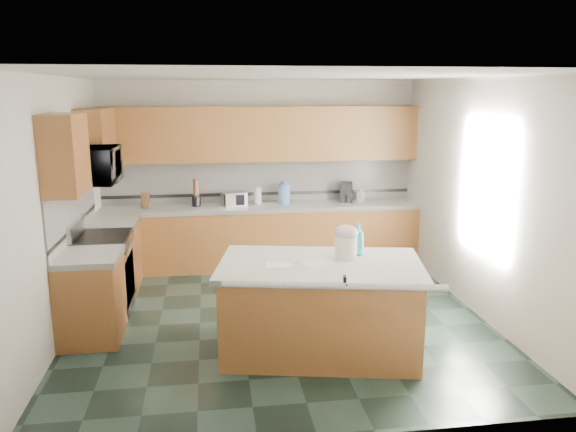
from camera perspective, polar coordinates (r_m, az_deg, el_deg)
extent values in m
plane|color=black|center=(6.52, -0.89, -10.36)|extent=(4.60, 4.60, 0.00)
plane|color=white|center=(6.01, -0.97, 14.09)|extent=(4.60, 4.60, 0.00)
cube|color=silver|center=(8.40, -2.92, 4.41)|extent=(4.60, 0.04, 2.70)
cube|color=silver|center=(3.90, 3.37, -5.25)|extent=(4.60, 0.04, 2.70)
cube|color=silver|center=(6.28, -22.45, 0.66)|extent=(0.04, 4.60, 2.70)
cube|color=silver|center=(6.81, 18.85, 1.82)|extent=(0.04, 4.60, 2.70)
cube|color=#562E16|center=(8.27, -2.65, -2.23)|extent=(4.60, 0.60, 0.86)
cube|color=white|center=(8.16, -2.68, 0.89)|extent=(4.60, 0.64, 0.06)
cube|color=#562E16|center=(8.15, -2.85, 8.33)|extent=(4.60, 0.33, 0.78)
cube|color=silver|center=(8.38, -2.89, 3.60)|extent=(4.60, 0.02, 0.63)
cube|color=black|center=(8.41, -2.87, 2.28)|extent=(4.60, 0.01, 0.05)
cube|color=#562E16|center=(7.65, -17.23, -4.02)|extent=(0.60, 0.82, 0.86)
cube|color=white|center=(7.54, -17.46, -0.67)|extent=(0.64, 0.82, 0.06)
cube|color=#562E16|center=(6.22, -19.38, -8.01)|extent=(0.60, 0.72, 0.86)
cube|color=white|center=(6.08, -19.70, -3.94)|extent=(0.64, 0.72, 0.06)
cube|color=silver|center=(6.81, -21.00, 0.68)|extent=(0.02, 2.30, 0.63)
cube|color=black|center=(6.85, -20.83, -0.92)|extent=(0.01, 2.30, 0.05)
cube|color=#562E16|center=(7.54, -18.84, 7.33)|extent=(0.33, 1.09, 0.78)
cube|color=#562E16|center=(5.91, -21.74, 5.85)|extent=(0.33, 0.72, 0.78)
cube|color=#B7B7BC|center=(6.91, -18.23, -5.80)|extent=(0.60, 0.76, 0.88)
cube|color=black|center=(6.87, -15.82, -6.08)|extent=(0.02, 0.68, 0.55)
cube|color=black|center=(6.78, -18.50, -2.10)|extent=(0.62, 0.78, 0.04)
cylinder|color=#B7B7BC|center=(6.76, -15.76, -3.02)|extent=(0.02, 0.66, 0.02)
cube|color=#B7B7BC|center=(6.80, -20.72, -1.17)|extent=(0.06, 0.76, 0.18)
imported|color=#B7B7BC|center=(6.63, -19.00, 4.88)|extent=(0.50, 0.73, 0.41)
cube|color=#562E16|center=(5.61, 3.27, -9.54)|extent=(2.03, 1.40, 0.86)
cube|color=white|center=(5.46, 3.33, -5.06)|extent=(2.14, 1.52, 0.06)
cylinder|color=white|center=(4.92, 4.67, -7.09)|extent=(1.93, 0.44, 0.06)
cylinder|color=white|center=(5.57, 5.88, -3.18)|extent=(0.26, 0.26, 0.23)
ellipsoid|color=#C8A3A3|center=(5.53, 5.91, -1.68)|extent=(0.24, 0.24, 0.15)
cylinder|color=tan|center=(5.52, 5.92, -1.17)|extent=(0.08, 0.03, 0.03)
sphere|color=tan|center=(5.51, 5.52, -1.19)|extent=(0.04, 0.04, 0.04)
sphere|color=tan|center=(5.53, 6.32, -1.16)|extent=(0.04, 0.04, 0.04)
imported|color=teal|center=(5.69, 7.13, -2.33)|extent=(0.16, 0.17, 0.33)
cube|color=white|center=(5.44, 2.98, -4.77)|extent=(0.38, 0.34, 0.00)
cube|color=white|center=(5.37, -0.91, -4.97)|extent=(0.28, 0.23, 0.00)
cube|color=black|center=(4.95, 5.77, -6.51)|extent=(0.04, 0.09, 0.08)
cylinder|color=black|center=(4.91, 5.91, -6.92)|extent=(0.01, 0.06, 0.01)
cube|color=#472814|center=(8.20, -14.27, 1.54)|extent=(0.12, 0.16, 0.23)
cylinder|color=black|center=(8.19, -9.29, 1.56)|extent=(0.13, 0.13, 0.16)
cylinder|color=#472814|center=(8.15, -9.34, 2.92)|extent=(0.07, 0.07, 0.23)
cube|color=#B7B7BC|center=(8.16, -5.51, 1.75)|extent=(0.39, 0.32, 0.19)
cube|color=black|center=(8.06, -5.48, 1.61)|extent=(0.29, 0.01, 0.15)
cylinder|color=white|center=(8.23, -3.11, 2.09)|extent=(0.11, 0.11, 0.25)
cylinder|color=#B7B7BC|center=(8.25, -3.10, 1.28)|extent=(0.17, 0.17, 0.01)
cylinder|color=#5983C6|center=(8.22, -0.37, 2.26)|extent=(0.18, 0.18, 0.30)
cylinder|color=#5983C6|center=(8.20, -0.37, 3.43)|extent=(0.08, 0.08, 0.04)
cube|color=black|center=(8.42, 5.93, 2.44)|extent=(0.22, 0.23, 0.30)
cylinder|color=black|center=(8.39, 5.99, 1.80)|extent=(0.12, 0.12, 0.12)
imported|color=white|center=(8.45, 7.42, 2.15)|extent=(0.14, 0.14, 0.21)
cylinder|color=red|center=(8.43, 7.44, 2.96)|extent=(0.02, 0.02, 0.03)
cube|color=white|center=(6.59, 19.48, 2.76)|extent=(0.02, 1.40, 1.10)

